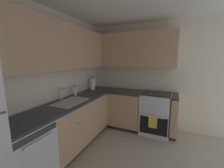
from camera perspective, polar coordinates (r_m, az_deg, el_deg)
name	(u,v)px	position (r m, az deg, el deg)	size (l,w,h in m)	color
wall_back	(42,84)	(2.59, -26.49, 0.04)	(3.67, 0.05, 2.46)	beige
wall_right	(156,76)	(3.49, 17.15, 2.95)	(0.05, 3.24, 2.46)	beige
dishwasher	(23,158)	(2.27, -32.33, -23.74)	(0.60, 0.63, 0.86)	silver
lower_cabinets_back	(76,122)	(2.90, -14.25, -14.80)	(1.52, 0.62, 0.86)	tan
countertop_back	(75,100)	(2.74, -14.63, -6.42)	(2.72, 0.60, 0.04)	#2D2D33
lower_cabinets_right	(133,111)	(3.44, 8.62, -10.55)	(0.62, 1.48, 0.86)	tan
countertop_right	(134,92)	(3.31, 8.81, -3.40)	(0.60, 1.48, 0.03)	#2D2D33
oven_range	(156,113)	(3.37, 17.13, -10.97)	(0.68, 0.62, 1.04)	silver
upper_cabinets_back	(60,47)	(2.61, -20.30, 13.93)	(2.40, 0.34, 0.77)	tan
upper_cabinets_right	(131,50)	(3.40, 7.53, 13.39)	(0.32, 2.00, 0.77)	tan
sink	(71,104)	(2.62, -16.19, -7.82)	(0.63, 0.40, 0.10)	#B7B7BC
faucet	(61,93)	(2.71, -19.75, -3.40)	(0.07, 0.16, 0.24)	silver
soap_bottle	(75,91)	(3.01, -14.62, -2.77)	(0.06, 0.06, 0.21)	silver
paper_towel_roll	(92,84)	(3.51, -7.89, -0.11)	(0.11, 0.11, 0.32)	white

